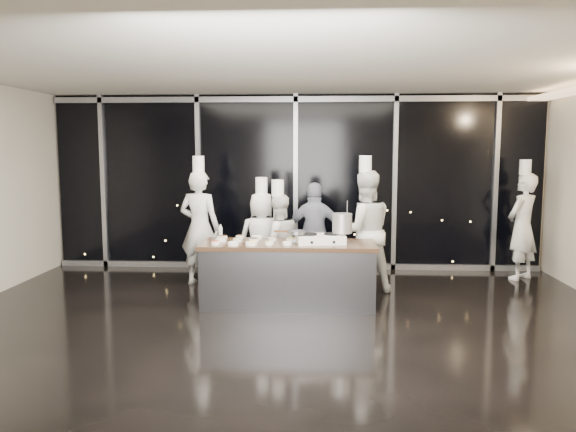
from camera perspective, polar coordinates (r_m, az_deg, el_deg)
name	(u,v)px	position (r m, az deg, el deg)	size (l,w,h in m)	color
ground	(284,324)	(7.23, -0.38, -10.96)	(9.00, 9.00, 0.00)	black
room_shell	(299,146)	(6.88, 1.08, 7.12)	(9.02, 7.02, 3.21)	beige
window_wall	(296,182)	(10.33, 0.79, 3.43)	(8.90, 0.11, 3.20)	black
demo_counter	(288,274)	(7.98, 0.02, -5.89)	(2.46, 0.86, 0.90)	#3D3D43
stove	(321,239)	(7.85, 3.32, -2.32)	(0.71, 0.50, 0.14)	white
frying_pan	(296,232)	(7.78, 0.80, -1.66)	(0.46, 0.29, 0.04)	gray
stock_pot	(342,223)	(7.87, 5.52, -0.75)	(0.27, 0.27, 0.27)	#ACACAF
prep_bowls	(254,241)	(7.94, -3.44, -2.50)	(1.39, 0.71, 0.05)	white
squeeze_bottle	(220,231)	(8.33, -6.88, -1.57)	(0.06, 0.06, 0.21)	silver
chef_far_left	(200,227)	(9.24, -8.97, -1.08)	(0.77, 0.59, 2.10)	silver
chef_left	(262,239)	(8.99, -2.68, -2.31)	(0.80, 0.57, 1.77)	silver
chef_center	(278,242)	(8.74, -1.04, -2.67)	(0.90, 0.82, 1.74)	silver
guest	(315,233)	(9.19, 2.79, -1.78)	(0.99, 0.44, 1.67)	#131B34
chef_right	(364,231)	(8.76, 7.76, -1.51)	(1.04, 0.89, 2.11)	silver
chef_side	(522,226)	(10.28, 22.71, -0.90)	(0.78, 0.76, 2.04)	silver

